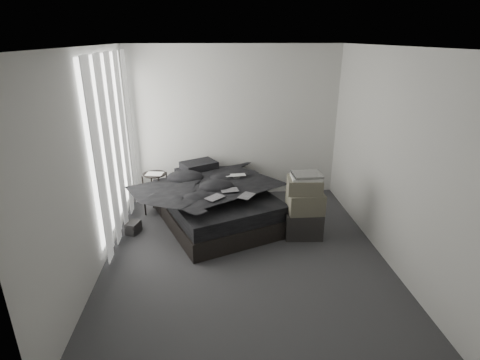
{
  "coord_description": "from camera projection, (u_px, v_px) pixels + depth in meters",
  "views": [
    {
      "loc": [
        -0.39,
        -4.26,
        2.7
      ],
      "look_at": [
        0.0,
        0.8,
        0.75
      ],
      "focal_mm": 28.0,
      "sensor_mm": 36.0,
      "label": 1
    }
  ],
  "objects": [
    {
      "name": "papers",
      "position": [
        155.0,
        174.0,
        5.89
      ],
      "size": [
        0.29,
        0.23,
        0.01
      ],
      "primitive_type": "cube",
      "rotation": [
        0.0,
        0.0,
        -0.16
      ],
      "color": "white",
      "rests_on": "side_stand"
    },
    {
      "name": "laptop",
      "position": [
        236.0,
        172.0,
        5.82
      ],
      "size": [
        0.33,
        0.23,
        0.03
      ],
      "primitive_type": "imported",
      "rotation": [
        0.0,
        0.0,
        0.08
      ],
      "color": "silver",
      "rests_on": "duvet"
    },
    {
      "name": "pillow_upper",
      "position": [
        199.0,
        165.0,
        6.27
      ],
      "size": [
        0.67,
        0.6,
        0.13
      ],
      "primitive_type": "cube",
      "rotation": [
        0.0,
        0.0,
        0.5
      ],
      "color": "black",
      "rests_on": "pillow_lower"
    },
    {
      "name": "comic_a",
      "position": [
        215.0,
        193.0,
        5.08
      ],
      "size": [
        0.29,
        0.29,
        0.01
      ],
      "primitive_type": "cube",
      "rotation": [
        0.0,
        0.0,
        0.78
      ],
      "color": "black",
      "rests_on": "duvet"
    },
    {
      "name": "side_stand",
      "position": [
        156.0,
        194.0,
        6.02
      ],
      "size": [
        0.46,
        0.46,
        0.67
      ],
      "primitive_type": "cylinder",
      "rotation": [
        0.0,
        0.0,
        -0.34
      ],
      "color": "black",
      "rests_on": "floor"
    },
    {
      "name": "window_left",
      "position": [
        112.0,
        141.0,
        5.19
      ],
      "size": [
        0.02,
        2.0,
        2.3
      ],
      "primitive_type": "cube",
      "color": "white",
      "rests_on": "wall_left"
    },
    {
      "name": "floor_books",
      "position": [
        133.0,
        228.0,
        5.48
      ],
      "size": [
        0.23,
        0.27,
        0.16
      ],
      "primitive_type": "cube",
      "rotation": [
        0.0,
        0.0,
        -0.41
      ],
      "color": "black",
      "rests_on": "floor"
    },
    {
      "name": "ceiling",
      "position": [
        246.0,
        46.0,
        4.03
      ],
      "size": [
        3.6,
        4.2,
        0.01
      ],
      "primitive_type": "cube",
      "color": "white",
      "rests_on": "ground"
    },
    {
      "name": "mattress",
      "position": [
        216.0,
        198.0,
        5.75
      ],
      "size": [
        2.07,
        2.33,
        0.21
      ],
      "primitive_type": "cube",
      "rotation": [
        0.0,
        0.0,
        0.39
      ],
      "color": "black",
      "rests_on": "bed"
    },
    {
      "name": "art_book_snake",
      "position": [
        307.0,
        175.0,
        5.1
      ],
      "size": [
        0.4,
        0.32,
        0.04
      ],
      "primitive_type": "cube",
      "rotation": [
        0.0,
        0.0,
        0.04
      ],
      "color": "silver",
      "rests_on": "art_book_white"
    },
    {
      "name": "floor",
      "position": [
        245.0,
        254.0,
        4.96
      ],
      "size": [
        3.6,
        4.2,
        0.01
      ],
      "primitive_type": "cube",
      "color": "#333336",
      "rests_on": "ground"
    },
    {
      "name": "wall_back",
      "position": [
        234.0,
        123.0,
        6.45
      ],
      "size": [
        3.6,
        0.01,
        2.6
      ],
      "primitive_type": "cube",
      "color": "beige",
      "rests_on": "ground"
    },
    {
      "name": "wall_right",
      "position": [
        390.0,
        158.0,
        4.62
      ],
      "size": [
        0.01,
        4.2,
        2.6
      ],
      "primitive_type": "cube",
      "color": "beige",
      "rests_on": "ground"
    },
    {
      "name": "curtain_left",
      "position": [
        116.0,
        145.0,
        5.21
      ],
      "size": [
        0.06,
        2.12,
        2.48
      ],
      "primitive_type": "cube",
      "color": "white",
      "rests_on": "wall_left"
    },
    {
      "name": "comic_c",
      "position": [
        247.0,
        190.0,
        5.14
      ],
      "size": [
        0.27,
        0.3,
        0.01
      ],
      "primitive_type": "cube",
      "rotation": [
        0.0,
        0.0,
        1.0
      ],
      "color": "black",
      "rests_on": "duvet"
    },
    {
      "name": "bed",
      "position": [
        216.0,
        212.0,
        5.84
      ],
      "size": [
        2.14,
        2.41,
        0.27
      ],
      "primitive_type": "cube",
      "rotation": [
        0.0,
        0.0,
        0.39
      ],
      "color": "black",
      "rests_on": "floor"
    },
    {
      "name": "duvet",
      "position": [
        217.0,
        186.0,
        5.63
      ],
      "size": [
        2.0,
        2.12,
        0.23
      ],
      "primitive_type": "imported",
      "rotation": [
        0.0,
        0.0,
        0.39
      ],
      "color": "black",
      "rests_on": "mattress"
    },
    {
      "name": "wall_front",
      "position": [
        273.0,
        257.0,
        2.54
      ],
      "size": [
        3.6,
        0.01,
        2.6
      ],
      "primitive_type": "cube",
      "color": "beige",
      "rests_on": "ground"
    },
    {
      "name": "box_upper",
      "position": [
        305.0,
        185.0,
        5.16
      ],
      "size": [
        0.5,
        0.43,
        0.2
      ],
      "primitive_type": "cube",
      "rotation": [
        0.0,
        0.0,
        -0.12
      ],
      "color": "#5A5647",
      "rests_on": "box_mid"
    },
    {
      "name": "pillow_lower",
      "position": [
        195.0,
        173.0,
        6.31
      ],
      "size": [
        0.71,
        0.6,
        0.13
      ],
      "primitive_type": "cube",
      "rotation": [
        0.0,
        0.0,
        0.39
      ],
      "color": "black",
      "rests_on": "mattress"
    },
    {
      "name": "box_lower",
      "position": [
        303.0,
        223.0,
        5.37
      ],
      "size": [
        0.55,
        0.44,
        0.38
      ],
      "primitive_type": "cube",
      "rotation": [
        0.0,
        0.0,
        -0.07
      ],
      "color": "black",
      "rests_on": "floor"
    },
    {
      "name": "wall_left",
      "position": [
        92.0,
        165.0,
        4.36
      ],
      "size": [
        0.01,
        4.2,
        2.6
      ],
      "primitive_type": "cube",
      "color": "beige",
      "rests_on": "ground"
    },
    {
      "name": "comic_b",
      "position": [
        229.0,
        185.0,
        5.32
      ],
      "size": [
        0.28,
        0.21,
        0.01
      ],
      "primitive_type": "cube",
      "rotation": [
        0.0,
        0.0,
        0.18
      ],
      "color": "black",
      "rests_on": "duvet"
    },
    {
      "name": "box_mid",
      "position": [
        305.0,
        202.0,
        5.24
      ],
      "size": [
        0.49,
        0.39,
        0.29
      ],
      "primitive_type": "cube",
      "rotation": [
        0.0,
        0.0,
        0.0
      ],
      "color": "#5A5647",
      "rests_on": "box_lower"
    },
    {
      "name": "art_book_white",
      "position": [
        306.0,
        177.0,
        5.12
      ],
      "size": [
        0.42,
        0.34,
        0.04
      ],
      "primitive_type": "cube",
      "rotation": [
        0.0,
        0.0,
        -0.07
      ],
      "color": "silver",
      "rests_on": "box_upper"
    }
  ]
}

